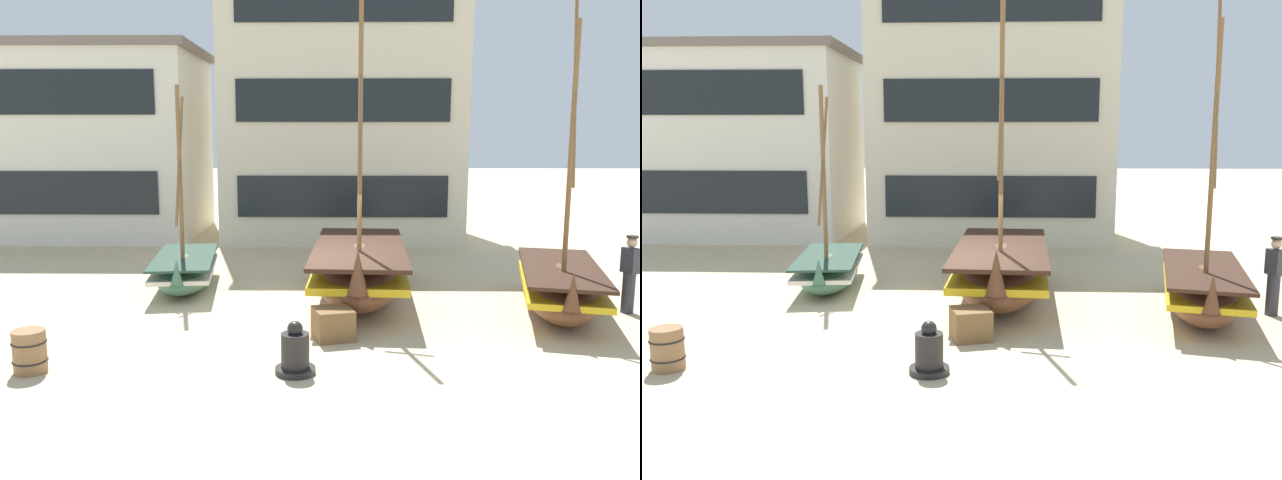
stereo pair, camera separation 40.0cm
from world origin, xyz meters
TOP-DOWN VIEW (x-y plane):
  - ground_plane at (0.00, 0.00)m, footprint 120.00×120.00m
  - fishing_boat_near_left at (-3.38, 2.03)m, footprint 1.85×3.84m
  - fishing_boat_centre_large at (0.91, 1.04)m, footprint 2.37×5.72m
  - fishing_boat_far_right at (5.15, -0.10)m, footprint 2.58×4.71m
  - fisherman_by_hull at (6.64, -0.05)m, footprint 0.33×0.41m
  - capstan_winch at (-0.32, -3.73)m, footprint 0.65×0.65m
  - wooden_barrel at (-4.61, -3.75)m, footprint 0.56×0.56m
  - cargo_crate at (0.29, -1.94)m, footprint 0.86×0.86m
  - harbor_building_main at (0.64, 11.09)m, footprint 8.74×6.48m
  - harbor_building_annex at (-9.84, 11.08)m, footprint 10.49×6.21m

SIDE VIEW (x-z plane):
  - ground_plane at x=0.00m, z-range 0.00..0.00m
  - cargo_crate at x=0.29m, z-range 0.00..0.58m
  - capstan_winch at x=-0.32m, z-range -0.10..0.77m
  - wooden_barrel at x=-4.61m, z-range 0.00..0.70m
  - fishing_boat_near_left at x=-3.38m, z-range -1.99..2.95m
  - fishing_boat_far_right at x=5.15m, z-range -2.68..3.86m
  - fishing_boat_centre_large at x=0.91m, z-range -2.93..4.36m
  - fisherman_by_hull at x=6.64m, z-range -0.01..1.68m
  - harbor_building_annex at x=-9.84m, z-range 0.01..7.00m
  - harbor_building_main at x=0.64m, z-range 0.01..9.81m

